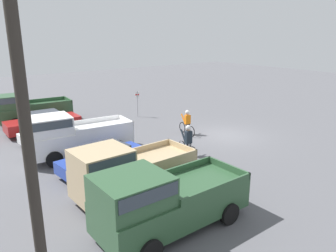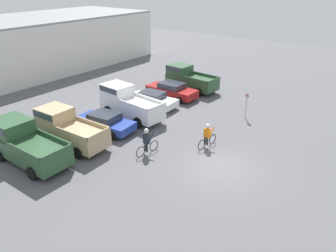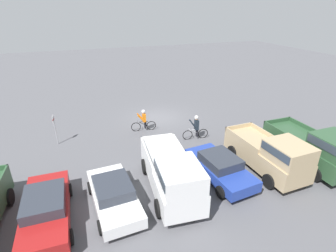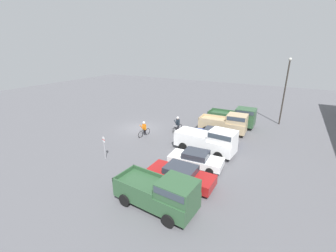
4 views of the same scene
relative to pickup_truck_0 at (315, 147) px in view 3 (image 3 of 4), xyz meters
name	(u,v)px [view 3 (image 3 of 4)]	position (x,y,z in m)	size (l,w,h in m)	color
ground_plane	(158,118)	(6.12, -9.65, -1.18)	(80.00, 80.00, 0.00)	#56565B
pickup_truck_0	(315,147)	(0.00, 0.00, 0.00)	(2.33, 5.37, 2.33)	#2D5133
pickup_truck_1	(271,154)	(2.79, -0.31, -0.02)	(2.29, 5.11, 2.28)	tan
sedan_0	(220,167)	(5.60, -0.76, -0.51)	(2.31, 4.47, 1.32)	#233D9E
pickup_truck_2	(172,174)	(8.44, -0.31, 0.03)	(2.50, 5.56, 2.37)	white
sedan_1	(114,194)	(11.20, -0.48, -0.54)	(2.14, 4.35, 1.28)	white
sedan_2	(46,209)	(14.00, -0.45, -0.49)	(1.99, 4.68, 1.37)	maroon
cyclist_0	(144,120)	(7.83, -7.77, -0.34)	(1.82, 0.51, 1.65)	black
cyclist_1	(196,127)	(4.84, -5.27, -0.28)	(1.81, 0.51, 1.75)	black
fire_lane_sign	(55,127)	(13.76, -7.70, 0.09)	(0.10, 0.30, 2.09)	#9E9EA3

